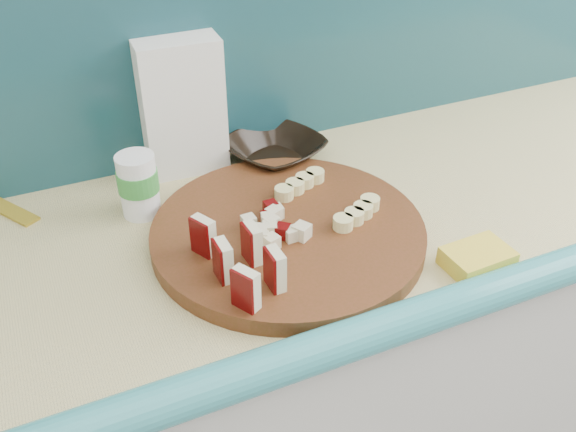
# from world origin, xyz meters

# --- Properties ---
(kitchen_counter) EXTENTS (2.20, 0.63, 0.91)m
(kitchen_counter) POSITION_xyz_m (0.10, 1.50, 0.46)
(kitchen_counter) COLOR silver
(kitchen_counter) RESTS_ON ground
(backsplash) EXTENTS (2.20, 0.02, 0.50)m
(backsplash) POSITION_xyz_m (0.10, 1.79, 1.16)
(backsplash) COLOR teal
(backsplash) RESTS_ON kitchen_counter
(cutting_board) EXTENTS (0.59, 0.59, 0.03)m
(cutting_board) POSITION_xyz_m (0.10, 1.45, 0.92)
(cutting_board) COLOR #46290F
(cutting_board) RESTS_ON kitchen_counter
(apple_wedges) EXTENTS (0.10, 0.18, 0.06)m
(apple_wedges) POSITION_xyz_m (-0.01, 1.36, 0.97)
(apple_wedges) COLOR beige
(apple_wedges) RESTS_ON cutting_board
(apple_chunks) EXTENTS (0.07, 0.07, 0.02)m
(apple_chunks) POSITION_xyz_m (0.08, 1.44, 0.95)
(apple_chunks) COLOR #FAEFC8
(apple_chunks) RESTS_ON cutting_board
(banana_slices) EXTENTS (0.16, 0.19, 0.02)m
(banana_slices) POSITION_xyz_m (0.19, 1.48, 0.95)
(banana_slices) COLOR #E5DA8C
(banana_slices) RESTS_ON cutting_board
(brown_bowl) EXTENTS (0.24, 0.24, 0.05)m
(brown_bowl) POSITION_xyz_m (0.19, 1.70, 0.93)
(brown_bowl) COLOR black
(brown_bowl) RESTS_ON kitchen_counter
(flour_bag) EXTENTS (0.16, 0.12, 0.26)m
(flour_bag) POSITION_xyz_m (0.02, 1.76, 1.04)
(flour_bag) COLOR white
(flour_bag) RESTS_ON kitchen_counter
(canister) EXTENTS (0.07, 0.07, 0.12)m
(canister) POSITION_xyz_m (-0.10, 1.63, 0.97)
(canister) COLOR white
(canister) RESTS_ON kitchen_counter
(sponge) EXTENTS (0.11, 0.08, 0.03)m
(sponge) POSITION_xyz_m (0.35, 1.26, 0.93)
(sponge) COLOR #F6E940
(sponge) RESTS_ON kitchen_counter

